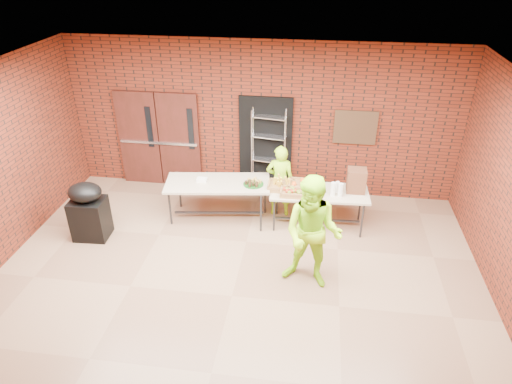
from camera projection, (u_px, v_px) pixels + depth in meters
room at (229, 209)px, 6.31m from camera, size 8.08×7.08×3.28m
double_doors at (159, 140)px, 9.80m from camera, size 1.78×0.12×2.10m
dark_doorway at (265, 145)px, 9.54m from camera, size 1.10×0.06×2.10m
bronze_plaque at (355, 127)px, 9.07m from camera, size 0.85×0.04×0.70m
wire_rack at (268, 153)px, 9.47m from camera, size 0.72×0.34×1.89m
table_left at (218, 185)px, 8.67m from camera, size 2.06×1.07×0.81m
table_right at (319, 194)px, 8.49m from camera, size 1.85×0.84×0.75m
basket_bananas at (281, 186)px, 8.51m from camera, size 0.48×0.38×0.15m
basket_oranges at (302, 185)px, 8.53m from camera, size 0.50×0.39×0.16m
basket_apples at (292, 192)px, 8.32m from camera, size 0.43×0.33×0.13m
muffin_tray at (253, 182)px, 8.54m from camera, size 0.38×0.38×0.10m
napkin_box at (202, 180)px, 8.66m from camera, size 0.19×0.13×0.06m
coffee_dispenser at (356, 180)px, 8.36m from camera, size 0.34×0.30×0.45m
cup_stack_front at (333, 189)px, 8.26m from camera, size 0.09×0.09×0.27m
cup_stack_mid at (340, 190)px, 8.24m from camera, size 0.09×0.09×0.26m
cup_stack_back at (337, 187)px, 8.38m from camera, size 0.07×0.07×0.22m
covered_grill at (89, 211)px, 8.23m from camera, size 0.63×0.54×1.11m
volunteer_woman at (280, 181)px, 8.84m from camera, size 0.55×0.37×1.47m
volunteer_man at (313, 234)px, 6.92m from camera, size 1.06×0.91×1.90m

